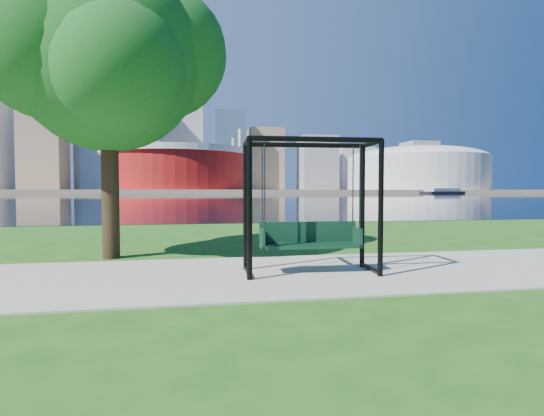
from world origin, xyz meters
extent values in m
plane|color=#1E5114|center=(0.00, 0.00, 0.00)|extent=(900.00, 900.00, 0.00)
cube|color=#9E937F|center=(0.00, -0.50, 0.01)|extent=(120.00, 4.00, 0.03)
cube|color=black|center=(0.00, 102.00, 0.01)|extent=(900.00, 180.00, 0.02)
cube|color=#937F60|center=(0.00, 306.00, 1.00)|extent=(900.00, 228.00, 2.00)
cylinder|color=maroon|center=(-10.00, 235.00, 13.00)|extent=(80.00, 80.00, 22.00)
cylinder|color=silver|center=(-10.00, 235.00, 22.50)|extent=(83.00, 83.00, 3.00)
cylinder|color=silver|center=(22.91, 254.00, 18.00)|extent=(2.00, 2.00, 32.00)
cylinder|color=silver|center=(-42.91, 254.00, 18.00)|extent=(2.00, 2.00, 32.00)
cylinder|color=silver|center=(-42.91, 216.00, 18.00)|extent=(2.00, 2.00, 32.00)
cylinder|color=silver|center=(22.91, 216.00, 18.00)|extent=(2.00, 2.00, 32.00)
cylinder|color=beige|center=(135.00, 235.00, 12.00)|extent=(84.00, 84.00, 20.00)
ellipsoid|color=beige|center=(135.00, 235.00, 21.00)|extent=(84.00, 84.00, 15.12)
cube|color=#998466|center=(-100.00, 300.00, 46.00)|extent=(26.00, 26.00, 88.00)
cube|color=slate|center=(-70.00, 325.00, 49.50)|extent=(30.00, 24.00, 95.00)
cube|color=gray|center=(-40.00, 305.00, 38.00)|extent=(24.00, 24.00, 72.00)
cube|color=silver|center=(-10.00, 335.00, 42.00)|extent=(32.00, 28.00, 80.00)
cube|color=slate|center=(25.00, 310.00, 31.00)|extent=(22.00, 22.00, 58.00)
cube|color=#998466|center=(55.00, 325.00, 26.00)|extent=(26.00, 26.00, 48.00)
cube|color=gray|center=(95.00, 315.00, 23.00)|extent=(28.00, 24.00, 42.00)
cube|color=silver|center=(135.00, 340.00, 20.00)|extent=(30.00, 26.00, 36.00)
cube|color=gray|center=(185.00, 320.00, 22.00)|extent=(24.00, 24.00, 40.00)
cube|color=#998466|center=(225.00, 335.00, 18.00)|extent=(26.00, 26.00, 32.00)
sphere|color=#998466|center=(-100.00, 300.00, 93.50)|extent=(10.00, 10.00, 10.00)
cylinder|color=black|center=(-0.63, -1.03, 1.26)|extent=(0.10, 0.10, 2.51)
cylinder|color=black|center=(1.77, -1.15, 1.26)|extent=(0.10, 0.10, 2.51)
cylinder|color=black|center=(-0.57, -0.05, 1.26)|extent=(0.10, 0.10, 2.51)
cylinder|color=black|center=(1.83, -0.17, 1.26)|extent=(0.10, 0.10, 2.51)
cylinder|color=black|center=(0.57, -1.09, 2.51)|extent=(2.40, 0.23, 0.10)
cylinder|color=black|center=(0.63, -0.11, 2.51)|extent=(2.40, 0.23, 0.10)
cylinder|color=black|center=(-0.60, -0.54, 2.51)|extent=(0.15, 0.99, 0.10)
cylinder|color=black|center=(-0.60, -0.54, 0.09)|extent=(0.13, 0.99, 0.08)
cylinder|color=black|center=(1.80, -0.66, 2.51)|extent=(0.15, 0.99, 0.10)
cylinder|color=black|center=(1.80, -0.66, 0.09)|extent=(0.13, 0.99, 0.08)
cube|color=black|center=(0.60, -0.60, 0.55)|extent=(1.93, 0.59, 0.07)
cube|color=black|center=(0.61, -0.39, 0.79)|extent=(1.91, 0.16, 0.42)
cube|color=black|center=(-0.32, -0.55, 0.70)|extent=(0.08, 0.49, 0.37)
cube|color=black|center=(1.52, -0.65, 0.70)|extent=(0.08, 0.49, 0.37)
cylinder|color=#3A393F|center=(-0.31, -0.75, 1.67)|extent=(0.03, 0.03, 1.58)
cylinder|color=#3A393F|center=(1.49, -0.85, 1.67)|extent=(0.03, 0.03, 1.58)
cylinder|color=#3A393F|center=(-0.29, -0.35, 1.67)|extent=(0.03, 0.03, 1.58)
cylinder|color=#3A393F|center=(1.51, -0.45, 1.67)|extent=(0.03, 0.03, 1.58)
cylinder|color=black|center=(-3.51, 2.11, 1.97)|extent=(0.39, 0.39, 3.95)
sphere|color=#174E1A|center=(-3.51, 2.11, 4.67)|extent=(4.31, 4.31, 4.31)
sphere|color=#174E1A|center=(-2.34, 2.65, 5.03)|extent=(3.23, 3.23, 3.23)
sphere|color=#174E1A|center=(-4.59, 1.75, 4.85)|extent=(3.41, 3.41, 3.41)
sphere|color=#174E1A|center=(-3.15, 1.12, 4.22)|extent=(2.87, 2.87, 2.87)
sphere|color=#174E1A|center=(-4.05, 3.19, 5.39)|extent=(3.05, 3.05, 3.05)
cube|color=black|center=(121.43, 184.78, 0.55)|extent=(27.38, 16.32, 1.07)
cube|color=beige|center=(121.43, 184.78, 1.88)|extent=(21.94, 13.14, 1.60)
camera|label=1|loc=(-1.59, -8.38, 1.60)|focal=28.00mm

